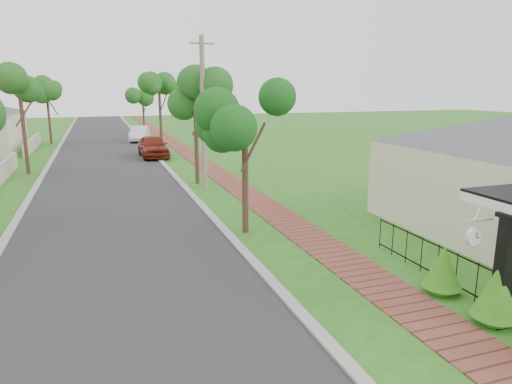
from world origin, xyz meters
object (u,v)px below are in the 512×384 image
near_tree (245,121)px  utility_pole (203,113)px  station_clock (475,236)px  porch_post (503,276)px  parked_car_white (139,134)px  parked_car_red (153,147)px

near_tree → utility_pole: size_ratio=0.66×
utility_pole → station_clock: utility_pole is taller
porch_post → station_clock: bearing=140.9°
utility_pole → station_clock: bearing=-81.0°
near_tree → utility_pole: (0.30, 7.71, -0.11)m
utility_pole → parked_car_white: bearing=93.1°
porch_post → near_tree: (-3.22, 8.00, 2.82)m
parked_car_white → utility_pole: 23.02m
utility_pole → near_tree: bearing=-92.2°
near_tree → station_clock: 8.32m
parked_car_red → near_tree: 19.72m
porch_post → station_clock: 1.04m
parked_car_white → utility_pole: (1.23, -22.77, 3.10)m
near_tree → utility_pole: bearing=87.8°
porch_post → parked_car_red: bearing=98.6°
near_tree → utility_pole: utility_pole is taller
porch_post → parked_car_red: size_ratio=0.54×
parked_car_red → station_clock: size_ratio=6.64×
porch_post → parked_car_white: size_ratio=0.57×
parked_car_red → parked_car_white: 11.04m
parked_car_white → utility_pole: size_ratio=0.59×
parked_car_white → porch_post: bearing=-72.1°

